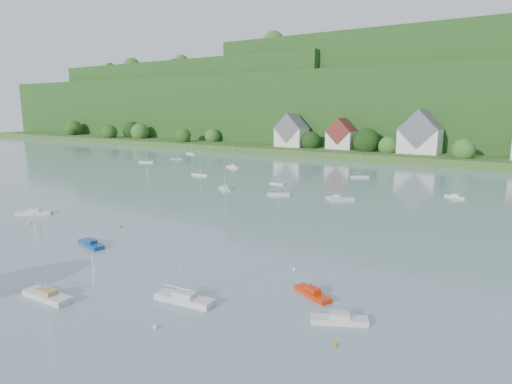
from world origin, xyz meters
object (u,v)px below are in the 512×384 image
Objects in this scene: near_sailboat_4 at (184,298)px; near_sailboat_3 at (339,319)px; near_sailboat_2 at (47,295)px; near_sailboat_1 at (91,243)px; near_sailboat_5 at (313,293)px; near_sailboat_6 at (34,212)px.

near_sailboat_3 is at bearing 9.42° from near_sailboat_4.
near_sailboat_2 reaches higher than near_sailboat_3.
near_sailboat_1 is at bearing 127.55° from near_sailboat_2.
near_sailboat_4 is 14.81m from near_sailboat_5.
near_sailboat_6 is at bearing 158.00° from near_sailboat_4.
near_sailboat_4 is at bearing -2.82° from near_sailboat_1.
near_sailboat_2 is at bearing -37.87° from near_sailboat_1.
near_sailboat_1 is 0.89× the size of near_sailboat_6.
near_sailboat_1 is 42.99m from near_sailboat_3.
near_sailboat_6 reaches higher than near_sailboat_2.
near_sailboat_2 is 0.96× the size of near_sailboat_4.
near_sailboat_1 is 1.05× the size of near_sailboat_3.
near_sailboat_2 is 33.00m from near_sailboat_3.
near_sailboat_3 is at bearing 21.21° from near_sailboat_2.
near_sailboat_1 is at bearing 157.18° from near_sailboat_4.
near_sailboat_6 is at bearing 149.31° from near_sailboat_2.
near_sailboat_1 is 1.12× the size of near_sailboat_5.
near_sailboat_1 is 28.52m from near_sailboat_6.
near_sailboat_3 is 6.84m from near_sailboat_5.
near_sailboat_5 is at bearing 15.94° from near_sailboat_1.
near_sailboat_4 is 55.88m from near_sailboat_6.
near_sailboat_5 is (-5.22, 4.43, -0.01)m from near_sailboat_3.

